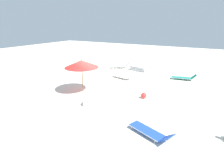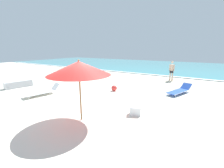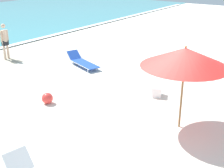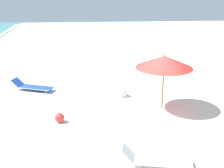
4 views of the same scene
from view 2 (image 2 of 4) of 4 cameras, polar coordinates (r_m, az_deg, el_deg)
The scene contains 10 objects.
ground_plane at distance 7.42m, azimuth -12.21°, elevation -10.02°, with size 60.00×60.00×0.16m.
ocean_water at distance 25.94m, azimuth 21.08°, elevation 6.33°, with size 60.00×19.10×0.07m.
beach_umbrella at distance 5.80m, azimuth -12.48°, elevation 5.87°, with size 2.41×2.41×2.44m.
lounger_stack at distance 13.17m, azimuth -32.04°, elevation 0.03°, with size 0.98×1.95×0.49m.
sun_lounger_under_umbrella at distance 10.54m, azimuth 24.30°, elevation -2.20°, with size 1.31×2.21×0.54m.
sun_lounger_beside_umbrella at distance 10.25m, azimuth -24.85°, elevation -2.64°, with size 1.03×2.19×0.59m.
sun_lounger_near_water_left at distance 15.05m, azimuth -14.42°, elevation 2.98°, with size 0.98×2.14×0.58m.
beachgoer_wading_adult at distance 14.35m, azimuth 21.80°, elevation 5.12°, with size 0.45×0.27×1.76m.
beach_ball at distance 10.21m, azimuth 0.82°, elevation -1.58°, with size 0.38×0.38×0.38m.
cooler_box at distance 6.72m, azimuth 8.83°, elevation -9.95°, with size 0.60×0.52×0.37m.
Camera 2 is at (4.82, -4.82, 2.83)m, focal length 24.00 mm.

